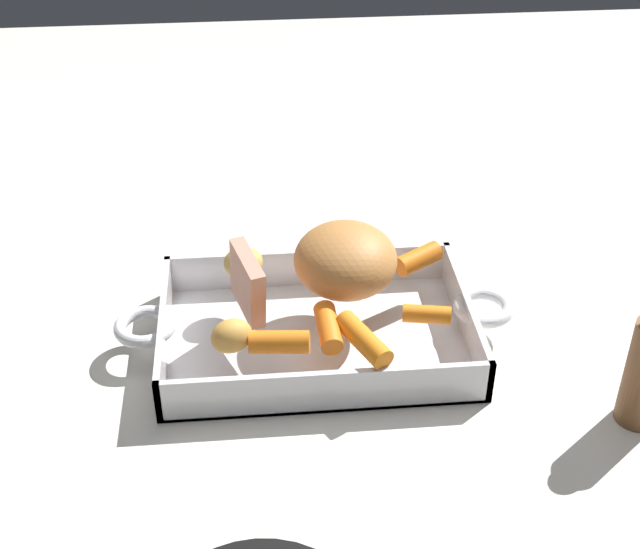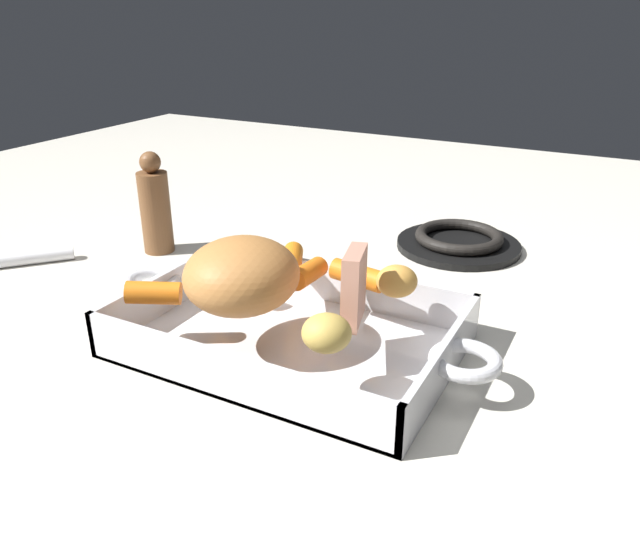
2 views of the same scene
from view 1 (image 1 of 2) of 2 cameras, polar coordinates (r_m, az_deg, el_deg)
The scene contains 11 objects.
ground_plane at distance 0.97m, azimuth -0.21°, elevation -4.38°, with size 2.14×2.14×0.00m, color silver.
roasting_dish at distance 0.97m, azimuth -0.21°, elevation -3.70°, with size 0.43×0.22×0.05m.
pork_roast at distance 0.95m, azimuth 1.64°, elevation 0.95°, with size 0.12×0.11×0.07m, color #BA793D.
roast_slice_outer at distance 0.92m, azimuth -4.65°, elevation -0.60°, with size 0.02×0.07×0.07m, color tan.
baby_carrot_center_left at distance 0.88m, azimuth 2.80°, elevation -4.18°, with size 0.02×0.02×0.07m, color orange.
baby_carrot_southeast at distance 0.90m, azimuth 0.53°, elevation -3.40°, with size 0.02×0.02×0.06m, color orange.
baby_carrot_long at distance 1.00m, azimuth 6.31°, elevation 1.01°, with size 0.02×0.02×0.05m, color orange.
baby_carrot_northeast at distance 0.92m, azimuth 6.84°, elevation -2.55°, with size 0.02×0.02×0.05m, color orange.
baby_carrot_center_right at distance 0.88m, azimuth -2.61°, elevation -4.35°, with size 0.02×0.02×0.06m, color orange.
potato_corner at distance 0.98m, azimuth -4.93°, elevation 0.76°, with size 0.04×0.04×0.03m, color gold.
potato_whole at distance 0.88m, azimuth -5.69°, elevation -3.93°, with size 0.04×0.03×0.03m, color gold.
Camera 1 is at (-0.07, -0.76, 0.61)m, focal length 50.00 mm.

